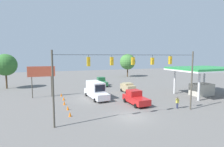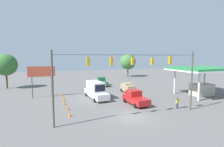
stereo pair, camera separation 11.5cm
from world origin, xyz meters
TOP-DOWN VIEW (x-y plane):
  - ground_plane at (0.00, 0.00)m, footprint 140.00×140.00m
  - overhead_signal_span at (0.01, 0.13)m, footprint 18.28×0.38m
  - box_truck_white_withflow_mid at (1.69, -10.77)m, footprint 2.90×7.44m
  - sedan_tan_oncoming_far at (-5.64, -13.15)m, footprint 2.16×4.32m
  - pickup_truck_red_crossing_near at (-3.07, -4.93)m, footprint 2.47×5.28m
  - pickup_truck_green_oncoming_deep at (-2.95, -22.80)m, footprint 2.27×5.14m
  - traffic_cone_nearest at (7.11, -2.69)m, footprint 0.34×0.34m
  - traffic_cone_second at (7.09, -5.45)m, footprint 0.34×0.34m
  - traffic_cone_third at (7.32, -8.23)m, footprint 0.34×0.34m
  - traffic_cone_fourth at (7.17, -11.13)m, footprint 0.34×0.34m
  - traffic_cone_fifth at (7.35, -14.21)m, footprint 0.34×0.34m
  - gas_station at (-17.79, -6.15)m, footprint 11.09×8.60m
  - roadside_billboard at (10.62, -14.72)m, footprint 4.64×0.16m
  - pedestrian at (-7.64, -0.89)m, footprint 0.40×0.28m
  - tree_horizon_left at (-17.25, -38.01)m, footprint 5.55×5.55m
  - tree_horizon_right at (18.52, -26.66)m, footprint 4.93×4.93m

SIDE VIEW (x-z plane):
  - ground_plane at x=0.00m, z-range 0.00..0.00m
  - traffic_cone_nearest at x=7.11m, z-range 0.00..0.62m
  - traffic_cone_second at x=7.09m, z-range 0.00..0.62m
  - traffic_cone_third at x=7.32m, z-range 0.00..0.62m
  - traffic_cone_fourth at x=7.17m, z-range 0.00..0.62m
  - traffic_cone_fifth at x=7.35m, z-range 0.00..0.62m
  - pedestrian at x=-7.64m, z-range 0.00..1.63m
  - pickup_truck_green_oncoming_deep at x=-2.95m, z-range -0.08..2.04m
  - pickup_truck_red_crossing_near at x=-3.07m, z-range -0.08..2.04m
  - sedan_tan_oncoming_far at x=-5.64m, z-range 0.04..2.02m
  - box_truck_white_withflow_mid at x=1.69m, z-range -0.02..2.91m
  - gas_station at x=-17.79m, z-range 1.22..6.53m
  - roadside_billboard at x=10.62m, z-range 1.44..7.04m
  - tree_horizon_left at x=-17.25m, z-range 1.28..9.43m
  - overhead_signal_span at x=0.01m, z-range 1.35..9.40m
  - tree_horizon_right at x=18.52m, z-range 1.47..9.38m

